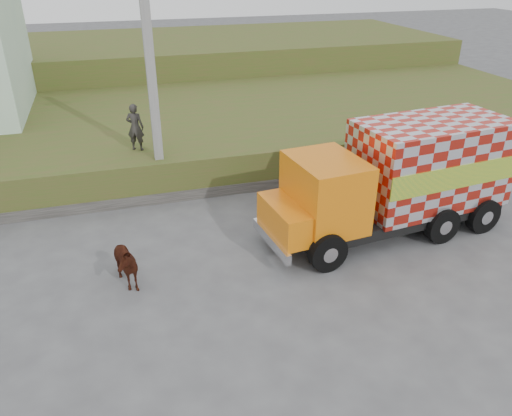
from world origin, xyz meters
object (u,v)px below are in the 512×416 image
object	(u,v)px
cow	(121,264)
cargo_truck	(400,178)
utility_pole	(152,86)
pedestrian	(135,127)

from	to	relation	value
cow	cargo_truck	bearing A→B (deg)	-15.37
cargo_truck	cow	distance (m)	8.69
utility_pole	cargo_truck	distance (m)	8.61
cargo_truck	cow	size ratio (longest dim) A/B	5.20
cow	utility_pole	bearing A→B (deg)	52.64
utility_pole	cow	xyz separation A→B (m)	(-1.71, -5.23, -3.42)
cargo_truck	cow	world-z (taller)	cargo_truck
cow	pedestrian	distance (m)	6.65
cow	pedestrian	xyz separation A→B (m)	(1.06, 6.34, 1.71)
utility_pole	cow	world-z (taller)	utility_pole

